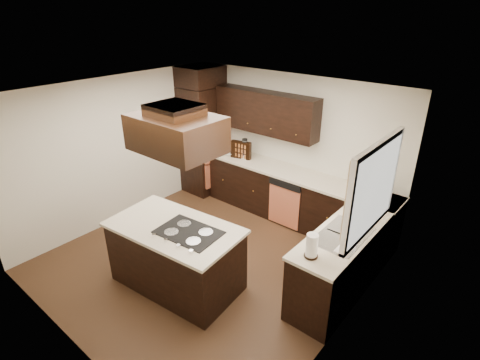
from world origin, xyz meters
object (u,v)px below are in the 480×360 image
(spice_rack, at_px, (241,150))
(range_hood, at_px, (176,133))
(island, at_px, (176,257))
(oven_column, at_px, (203,140))

(spice_rack, bearing_deg, range_hood, -82.34)
(spice_rack, bearing_deg, island, -84.64)
(oven_column, distance_m, spice_rack, 0.96)
(range_hood, height_order, spice_rack, range_hood)
(oven_column, xyz_separation_m, island, (1.81, -2.36, -0.62))
(island, height_order, range_hood, range_hood)
(range_hood, bearing_deg, oven_column, 129.74)
(island, xyz_separation_m, range_hood, (0.07, 0.10, 1.72))
(range_hood, relative_size, spice_rack, 2.71)
(island, xyz_separation_m, spice_rack, (-0.85, 2.38, 0.64))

